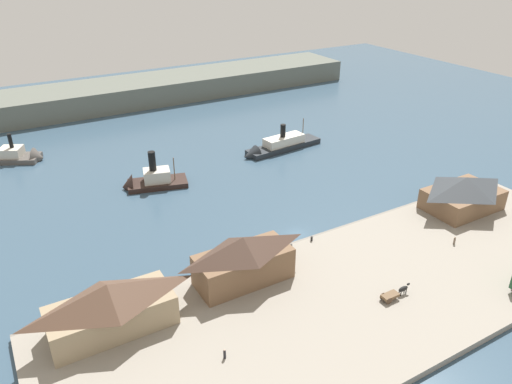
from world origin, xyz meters
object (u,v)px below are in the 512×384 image
ferry_moored_west (149,181)px  ferry_departing_north (20,156)px  mooring_post_center_east (312,239)px  ferry_approaching_west (276,146)px  ferry_shed_customs_shed (243,259)px  ferry_shed_central_terminal (463,193)px  ferry_shed_east_terminal (110,307)px  pedestrian_at_waters_edge (494,186)px  mooring_post_center_west (291,246)px  pedestrian_walking_west (225,354)px  pedestrian_by_tram (454,241)px  horse_cart (395,293)px

ferry_moored_west → ferry_departing_north: 42.18m
mooring_post_center_east → ferry_approaching_west: size_ratio=0.03×
ferry_shed_customs_shed → ferry_shed_central_terminal: ferry_shed_customs_shed is taller
ferry_shed_east_terminal → pedestrian_at_waters_edge: 92.50m
ferry_shed_east_terminal → mooring_post_center_east: 41.48m
ferry_shed_customs_shed → ferry_shed_central_terminal: size_ratio=1.03×
ferry_shed_east_terminal → mooring_post_center_west: (35.90, 4.75, -3.80)m
pedestrian_walking_west → ferry_departing_north: size_ratio=0.10×
pedestrian_by_tram → ferry_approaching_west: (-2.87, 61.04, -0.50)m
ferry_approaching_west → ferry_shed_central_terminal: bearing=-72.8°
horse_cart → ferry_departing_north: bearing=115.4°
horse_cart → ferry_departing_north: 107.37m
mooring_post_center_west → pedestrian_walking_west: bearing=-142.0°
horse_cart → pedestrian_at_waters_edge: horse_cart is taller
ferry_shed_customs_shed → pedestrian_at_waters_edge: size_ratio=10.01×
horse_cart → mooring_post_center_west: (-6.62, 20.99, -0.47)m
ferry_moored_west → horse_cart: bearing=-71.9°
mooring_post_center_east → ferry_departing_north: bearing=120.5°
pedestrian_walking_west → mooring_post_center_east: 34.66m
ferry_shed_east_terminal → ferry_departing_north: size_ratio=1.14×
ferry_shed_east_terminal → pedestrian_walking_west: ferry_shed_east_terminal is taller
ferry_approaching_west → pedestrian_at_waters_edge: bearing=-58.1°
pedestrian_at_waters_edge → pedestrian_by_tram: 30.25m
ferry_shed_customs_shed → ferry_approaching_west: ferry_shed_customs_shed is taller
pedestrian_at_waters_edge → ferry_departing_north: 124.34m
pedestrian_walking_west → mooring_post_center_west: 30.33m
pedestrian_walking_west → ferry_approaching_west: ferry_approaching_west is taller
ferry_moored_west → pedestrian_at_waters_edge: bearing=-32.8°
pedestrian_walking_west → pedestrian_at_waters_edge: size_ratio=0.93×
mooring_post_center_east → ferry_approaching_west: bearing=65.8°
ferry_shed_central_terminal → ferry_departing_north: bearing=134.9°
mooring_post_center_east → pedestrian_walking_west: bearing=-146.8°
horse_cart → ferry_approaching_west: (19.14, 67.24, -0.69)m
mooring_post_center_east → ferry_shed_east_terminal: bearing=-173.0°
pedestrian_walking_west → mooring_post_center_west: pedestrian_walking_west is taller
pedestrian_at_waters_edge → ferry_departing_north: bearing=140.5°
pedestrian_at_waters_edge → ferry_shed_customs_shed: bearing=-179.1°
mooring_post_center_east → pedestrian_by_tram: bearing=-32.7°
ferry_moored_west → ferry_departing_north: ferry_moored_west is taller
pedestrian_by_tram → ferry_moored_west: (-42.68, 57.11, -0.40)m
ferry_shed_customs_shed → ferry_departing_north: size_ratio=1.03×
pedestrian_by_tram → mooring_post_center_east: (-23.53, 15.08, -0.28)m
pedestrian_by_tram → mooring_post_center_west: pedestrian_by_tram is taller
ferry_shed_customs_shed → mooring_post_center_east: size_ratio=18.92×
ferry_moored_west → ferry_shed_customs_shed: bearing=-88.5°
ferry_shed_east_terminal → ferry_shed_customs_shed: size_ratio=1.12×
pedestrian_walking_west → ferry_moored_west: 61.79m
ferry_shed_central_terminal → mooring_post_center_east: size_ratio=18.34×
horse_cart → pedestrian_at_waters_edge: bearing=19.7°
mooring_post_center_east → ferry_departing_north: (-44.52, 75.72, -0.38)m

